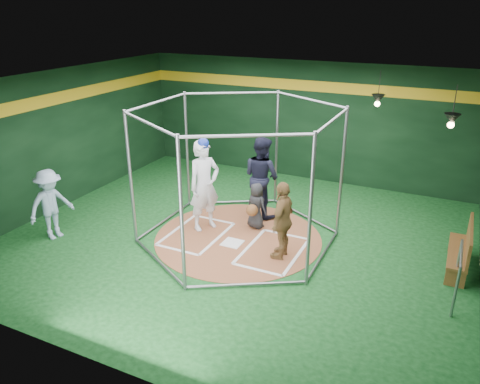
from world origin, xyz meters
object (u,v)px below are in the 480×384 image
at_px(batter_figure, 204,185).
at_px(dugout_bench, 463,248).
at_px(visitor_leopard, 283,220).
at_px(umpire, 261,176).

distance_m(batter_figure, dugout_bench, 5.62).
distance_m(visitor_leopard, umpire, 2.18).
height_order(visitor_leopard, umpire, umpire).
bearing_deg(visitor_leopard, dugout_bench, 107.23).
bearing_deg(umpire, batter_figure, 77.91).
height_order(visitor_leopard, dugout_bench, visitor_leopard).
xyz_separation_m(visitor_leopard, dugout_bench, (3.43, 1.07, -0.37)).
relative_size(visitor_leopard, umpire, 0.83).
height_order(umpire, dugout_bench, umpire).
height_order(batter_figure, visitor_leopard, batter_figure).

